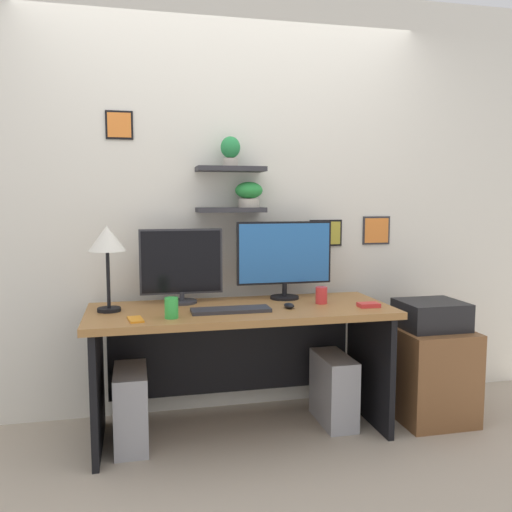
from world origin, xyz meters
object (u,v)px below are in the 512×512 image
(water_cup, at_px, (171,308))
(drawer_cabinet, at_px, (429,373))
(desk_lamp, at_px, (107,243))
(computer_mouse, at_px, (289,306))
(desk, at_px, (239,340))
(cell_phone, at_px, (136,319))
(pen_cup, at_px, (321,295))
(scissors_tray, at_px, (369,305))
(monitor_left, at_px, (181,265))
(printer, at_px, (431,315))
(computer_tower_left, at_px, (131,408))
(keyboard, at_px, (231,310))
(monitor_right, at_px, (284,256))
(computer_tower_right, at_px, (334,389))

(water_cup, relative_size, drawer_cabinet, 0.19)
(desk_lamp, distance_m, water_cup, 0.53)
(computer_mouse, bearing_deg, desk, 152.92)
(cell_phone, xyz_separation_m, pen_cup, (1.09, 0.21, 0.05))
(water_cup, bearing_deg, scissors_tray, 1.91)
(monitor_left, relative_size, pen_cup, 4.95)
(water_cup, xyz_separation_m, printer, (1.60, 0.14, -0.15))
(scissors_tray, distance_m, printer, 0.49)
(scissors_tray, bearing_deg, computer_tower_left, 174.69)
(keyboard, xyz_separation_m, computer_mouse, (0.34, 0.02, 0.01))
(cell_phone, xyz_separation_m, printer, (1.79, 0.15, -0.10))
(desk, bearing_deg, monitor_right, 26.66)
(desk, distance_m, computer_mouse, 0.37)
(desk_lamp, bearing_deg, desk, -0.64)
(monitor_right, distance_m, computer_tower_right, 0.87)
(desk_lamp, bearing_deg, pen_cup, -2.60)
(cell_phone, distance_m, printer, 1.80)
(desk, bearing_deg, computer_tower_left, -172.84)
(desk_lamp, height_order, water_cup, desk_lamp)
(water_cup, bearing_deg, pen_cup, 12.23)
(printer, xyz_separation_m, computer_tower_right, (-0.61, 0.06, -0.45))
(monitor_right, relative_size, cell_phone, 4.32)
(computer_mouse, bearing_deg, cell_phone, -172.23)
(desk_lamp, distance_m, computer_tower_right, 1.61)
(desk, height_order, pen_cup, pen_cup)
(desk, xyz_separation_m, monitor_left, (-0.32, 0.16, 0.43))
(desk, distance_m, desk_lamp, 0.94)
(desk, height_order, water_cup, water_cup)
(monitor_right, bearing_deg, keyboard, -141.44)
(monitor_right, bearing_deg, drawer_cabinet, -17.01)
(cell_phone, relative_size, printer, 0.37)
(drawer_cabinet, distance_m, printer, 0.37)
(drawer_cabinet, distance_m, computer_tower_right, 0.62)
(drawer_cabinet, xyz_separation_m, computer_tower_right, (-0.61, 0.06, -0.08))
(printer, bearing_deg, monitor_right, 162.99)
(monitor_right, height_order, computer_tower_right, monitor_right)
(cell_phone, distance_m, pen_cup, 1.11)
(desk_lamp, height_order, computer_tower_left, desk_lamp)
(monitor_left, bearing_deg, computer_mouse, -26.84)
(keyboard, relative_size, drawer_cabinet, 0.77)
(keyboard, bearing_deg, computer_mouse, 3.56)
(computer_mouse, relative_size, water_cup, 0.82)
(cell_phone, bearing_deg, pen_cup, 2.58)
(desk_lamp, bearing_deg, monitor_right, 8.21)
(computer_tower_right, bearing_deg, monitor_left, 167.14)
(desk, height_order, cell_phone, cell_phone)
(cell_phone, bearing_deg, keyboard, 2.42)
(pen_cup, bearing_deg, desk_lamp, 177.40)
(desk_lamp, xyz_separation_m, water_cup, (0.33, -0.25, -0.33))
(monitor_right, bearing_deg, printer, -17.01)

